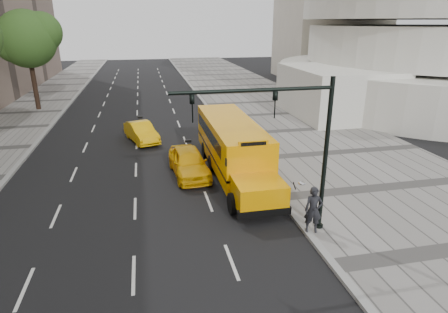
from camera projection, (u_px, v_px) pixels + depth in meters
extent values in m
plane|color=black|center=(153.00, 168.00, 22.39)|extent=(140.00, 140.00, 0.00)
cube|color=gray|center=(337.00, 153.00, 24.72)|extent=(12.00, 140.00, 0.15)
cube|color=gray|center=(250.00, 160.00, 23.55)|extent=(0.30, 140.00, 0.15)
cube|color=gray|center=(7.00, 178.00, 20.80)|extent=(0.30, 140.00, 0.15)
cylinder|color=white|center=(428.00, 83.00, 40.48)|extent=(32.00, 32.00, 4.00)
cylinder|color=white|center=(436.00, 44.00, 39.08)|extent=(26.00, 26.00, 3.60)
cylinder|color=white|center=(444.00, 0.00, 37.65)|extent=(27.60, 27.60, 3.60)
cube|color=white|center=(336.00, 92.00, 34.18)|extent=(8.00, 10.00, 4.40)
cylinder|color=black|center=(34.00, 80.00, 35.91)|extent=(0.44, 0.44, 6.00)
sphere|color=#284A18|center=(27.00, 39.00, 34.63)|extent=(5.27, 5.27, 5.27)
sphere|color=#284A18|center=(42.00, 32.00, 34.96)|extent=(3.69, 3.69, 3.69)
sphere|color=#284A18|center=(14.00, 44.00, 34.20)|extent=(3.42, 3.42, 3.42)
cube|color=#F39B00|center=(231.00, 141.00, 21.52)|extent=(2.50, 9.00, 2.45)
cube|color=#F39B00|center=(259.00, 192.00, 16.70)|extent=(2.20, 2.00, 1.10)
cube|color=black|center=(264.00, 212.00, 16.07)|extent=(2.38, 0.25, 0.35)
cube|color=black|center=(231.00, 150.00, 21.70)|extent=(2.52, 9.00, 0.12)
cube|color=black|center=(253.00, 160.00, 17.28)|extent=(2.05, 0.10, 0.90)
cube|color=black|center=(229.00, 131.00, 21.82)|extent=(2.52, 7.50, 0.70)
cube|color=#F39B00|center=(253.00, 144.00, 17.00)|extent=(1.40, 0.12, 0.28)
ellipsoid|color=silver|center=(305.00, 186.00, 15.43)|extent=(0.32, 0.32, 0.14)
cylinder|color=black|center=(297.00, 188.00, 15.66)|extent=(0.36, 0.47, 0.58)
cylinder|color=black|center=(232.00, 204.00, 16.95)|extent=(0.30, 1.00, 1.00)
cylinder|color=black|center=(280.00, 199.00, 17.40)|extent=(0.30, 1.00, 1.00)
cylinder|color=black|center=(212.00, 164.00, 21.74)|extent=(0.30, 1.00, 1.00)
cylinder|color=black|center=(249.00, 161.00, 22.18)|extent=(0.30, 1.00, 1.00)
cylinder|color=black|center=(205.00, 150.00, 24.03)|extent=(0.30, 1.00, 1.00)
cylinder|color=black|center=(239.00, 148.00, 24.48)|extent=(0.30, 1.00, 1.00)
imported|color=#FFBB08|center=(189.00, 162.00, 21.15)|extent=(2.23, 4.76, 1.58)
imported|color=#FFBB08|center=(141.00, 132.00, 27.21)|extent=(2.69, 4.48, 1.40)
imported|color=black|center=(313.00, 210.00, 15.07)|extent=(0.82, 0.65, 1.96)
cylinder|color=black|center=(325.00, 159.00, 14.71)|extent=(0.18, 0.18, 6.40)
cylinder|color=black|center=(318.00, 227.00, 15.76)|extent=(0.36, 0.36, 0.25)
cylinder|color=black|center=(254.00, 90.00, 13.17)|extent=(6.00, 0.14, 0.14)
imported|color=black|center=(275.00, 105.00, 13.51)|extent=(0.16, 0.20, 1.00)
imported|color=black|center=(192.00, 108.00, 12.92)|extent=(0.16, 0.20, 1.00)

